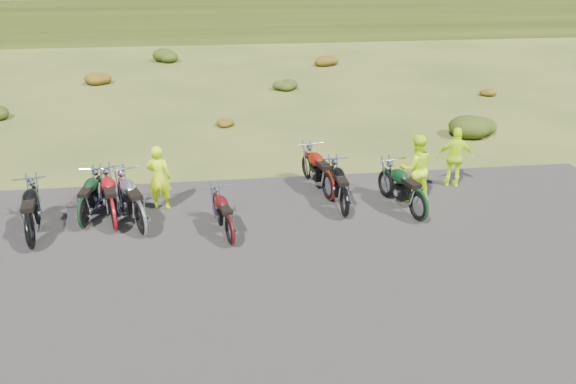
{
  "coord_description": "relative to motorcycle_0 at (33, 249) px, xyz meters",
  "views": [
    {
      "loc": [
        -0.52,
        -10.78,
        6.17
      ],
      "look_at": [
        0.98,
        1.08,
        0.86
      ],
      "focal_mm": 35.0,
      "sensor_mm": 36.0,
      "label": 1
    }
  ],
  "objects": [
    {
      "name": "shrub_6",
      "position": [
        10.15,
        19.17,
        0.38
      ],
      "size": [
        1.3,
        1.3,
        0.77
      ],
      "primitive_type": "ellipsoid",
      "color": "#64350C",
      "rests_on": "ground"
    },
    {
      "name": "shrub_7",
      "position": [
        13.05,
        6.47,
        0.46
      ],
      "size": [
        1.56,
        1.56,
        0.92
      ],
      "primitive_type": "ellipsoid",
      "color": "#21340D",
      "rests_on": "ground"
    },
    {
      "name": "motorcycle_0",
      "position": [
        0.0,
        0.0,
        0.0
      ],
      "size": [
        1.16,
        2.38,
        1.2
      ],
      "primitive_type": null,
      "rotation": [
        0.0,
        0.0,
        1.75
      ],
      "color": "black",
      "rests_on": "ground"
    },
    {
      "name": "gravel_pad",
      "position": [
        4.75,
        -2.63,
        0.0
      ],
      "size": [
        20.0,
        12.0,
        0.04
      ],
      "primitive_type": "cube",
      "color": "black",
      "rests_on": "ground"
    },
    {
      "name": "shrub_8",
      "position": [
        15.95,
        11.77,
        0.23
      ],
      "size": [
        0.77,
        0.77,
        0.45
      ],
      "primitive_type": "ellipsoid",
      "color": "#64350C",
      "rests_on": "ground"
    },
    {
      "name": "motorcycle_3",
      "position": [
        2.34,
        0.32,
        0.0
      ],
      "size": [
        1.61,
        2.45,
        1.22
      ],
      "primitive_type": null,
      "rotation": [
        0.0,
        0.0,
        1.96
      ],
      "color": "#B2B2B7",
      "rests_on": "ground"
    },
    {
      "name": "hill_slope",
      "position": [
        4.75,
        49.37,
        0.0
      ],
      "size": [
        300.0,
        45.97,
        9.37
      ],
      "primitive_type": null,
      "rotation": [
        0.14,
        0.0,
        0.0
      ],
      "color": "#2B3B13",
      "rests_on": "ground"
    },
    {
      "name": "motorcycle_6",
      "position": [
        6.94,
        1.7,
        0.0
      ],
      "size": [
        1.21,
        2.34,
        1.17
      ],
      "primitive_type": null,
      "rotation": [
        0.0,
        0.0,
        1.79
      ],
      "color": "maroon",
      "rests_on": "ground"
    },
    {
      "name": "motorcycle_2",
      "position": [
        0.95,
        0.87,
        0.0
      ],
      "size": [
        0.86,
        2.09,
        1.07
      ],
      "primitive_type": null,
      "rotation": [
        0.0,
        0.0,
        1.48
      ],
      "color": "black",
      "rests_on": "ground"
    },
    {
      "name": "shrub_3",
      "position": [
        1.45,
        21.27,
        0.46
      ],
      "size": [
        1.56,
        1.56,
        0.92
      ],
      "primitive_type": "ellipsoid",
      "color": "#21340D",
      "rests_on": "ground"
    },
    {
      "name": "motorcycle_7",
      "position": [
        8.85,
        0.24,
        0.0
      ],
      "size": [
        1.29,
        2.36,
        1.17
      ],
      "primitive_type": null,
      "rotation": [
        0.0,
        0.0,
        1.83
      ],
      "color": "black",
      "rests_on": "ground"
    },
    {
      "name": "motorcycle_4",
      "position": [
        4.33,
        -0.38,
        0.0
      ],
      "size": [
        1.05,
        2.02,
        1.01
      ],
      "primitive_type": null,
      "rotation": [
        0.0,
        0.0,
        1.8
      ],
      "color": "#440B0D",
      "rests_on": "ground"
    },
    {
      "name": "person_right_a",
      "position": [
        9.12,
        1.38,
        0.9
      ],
      "size": [
        0.91,
        0.72,
        1.79
      ],
      "primitive_type": "imported",
      "rotation": [
        0.0,
        0.0,
        3.2
      ],
      "color": "#BAE10B",
      "rests_on": "ground"
    },
    {
      "name": "shrub_4",
      "position": [
        4.35,
        8.57,
        0.23
      ],
      "size": [
        0.77,
        0.77,
        0.45
      ],
      "primitive_type": "ellipsoid",
      "color": "#64350C",
      "rests_on": "ground"
    },
    {
      "name": "motorcycle_5",
      "position": [
        7.15,
        0.68,
        0.0
      ],
      "size": [
        0.72,
        2.13,
        1.11
      ],
      "primitive_type": null,
      "rotation": [
        0.0,
        0.0,
        1.57
      ],
      "color": "black",
      "rests_on": "ground"
    },
    {
      "name": "ground",
      "position": [
        4.75,
        -0.63,
        0.0
      ],
      "size": [
        300.0,
        300.0,
        0.0
      ],
      "primitive_type": "plane",
      "color": "#364617",
      "rests_on": "ground"
    },
    {
      "name": "shrub_5",
      "position": [
        7.25,
        13.87,
        0.31
      ],
      "size": [
        1.03,
        1.03,
        0.61
      ],
      "primitive_type": "ellipsoid",
      "color": "#21340D",
      "rests_on": "ground"
    },
    {
      "name": "person_right_b",
      "position": [
        10.53,
        2.19,
        0.83
      ],
      "size": [
        1.05,
        0.64,
        1.66
      ],
      "primitive_type": "imported",
      "rotation": [
        0.0,
        0.0,
        2.88
      ],
      "color": "#BAE10B",
      "rests_on": "ground"
    },
    {
      "name": "person_middle",
      "position": [
        2.67,
        1.7,
        0.84
      ],
      "size": [
        0.69,
        0.53,
        1.67
      ],
      "primitive_type": "imported",
      "rotation": [
        0.0,
        0.0,
        2.9
      ],
      "color": "#BAE10B",
      "rests_on": "ground"
    },
    {
      "name": "motorcycle_1",
      "position": [
        1.68,
        0.63,
        0.0
      ],
      "size": [
        1.25,
        2.33,
        1.16
      ],
      "primitive_type": null,
      "rotation": [
        0.0,
        0.0,
        1.81
      ],
      "color": "maroon",
      "rests_on": "ground"
    },
    {
      "name": "shrub_2",
      "position": [
        -1.45,
        15.97,
        0.38
      ],
      "size": [
        1.3,
        1.3,
        0.77
      ],
      "primitive_type": "ellipsoid",
      "color": "#64350C",
      "rests_on": "ground"
    }
  ]
}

